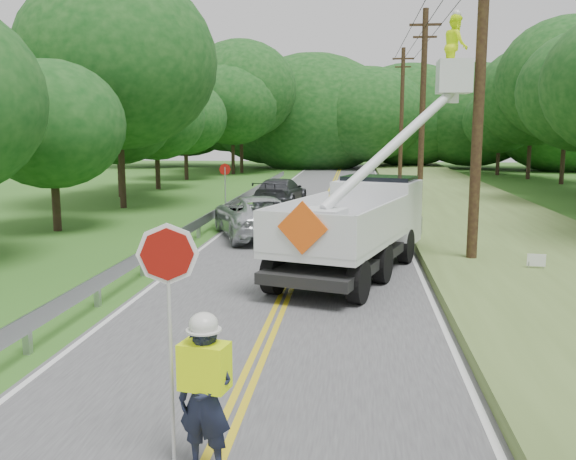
# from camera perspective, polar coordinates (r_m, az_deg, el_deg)

# --- Properties ---
(ground) EXTENTS (140.00, 140.00, 0.00)m
(ground) POSITION_cam_1_polar(r_m,az_deg,el_deg) (9.84, -3.96, -14.35)
(ground) COLOR #30611E
(ground) RESTS_ON ground
(road) EXTENTS (7.20, 96.00, 0.03)m
(road) POSITION_cam_1_polar(r_m,az_deg,el_deg) (23.26, 2.16, -0.48)
(road) COLOR #444446
(road) RESTS_ON ground
(guardrail) EXTENTS (0.18, 48.00, 0.77)m
(guardrail) POSITION_cam_1_polar(r_m,az_deg,el_deg) (24.67, -7.03, 1.29)
(guardrail) COLOR #A3A6AC
(guardrail) RESTS_ON ground
(utility_poles) EXTENTS (1.60, 43.30, 10.00)m
(utility_poles) POSITION_cam_1_polar(r_m,az_deg,el_deg) (26.13, 13.98, 11.90)
(utility_poles) COLOR black
(utility_poles) RESTS_ON ground
(tall_grass_verge) EXTENTS (7.00, 96.00, 0.30)m
(tall_grass_verge) POSITION_cam_1_polar(r_m,az_deg,el_deg) (23.81, 19.47, -0.44)
(tall_grass_verge) COLOR #566B33
(tall_grass_verge) RESTS_ON ground
(treeline_left) EXTENTS (11.64, 55.68, 12.13)m
(treeline_left) POSITION_cam_1_polar(r_m,az_deg,el_deg) (42.56, -9.95, 12.30)
(treeline_left) COLOR #332319
(treeline_left) RESTS_ON ground
(treeline_horizon) EXTENTS (57.14, 14.97, 12.70)m
(treeline_horizon) POSITION_cam_1_polar(r_m,az_deg,el_deg) (64.99, 7.08, 10.55)
(treeline_horizon) COLOR #0F3F13
(treeline_horizon) RESTS_ON ground
(flagger) EXTENTS (1.14, 0.54, 2.89)m
(flagger) POSITION_cam_1_polar(r_m,az_deg,el_deg) (7.26, -7.80, -14.25)
(flagger) COLOR #191E33
(flagger) RESTS_ON road
(bucket_truck) EXTENTS (5.41, 7.60, 7.02)m
(bucket_truck) POSITION_cam_1_polar(r_m,az_deg,el_deg) (17.73, 7.46, 1.58)
(bucket_truck) COLOR black
(bucket_truck) RESTS_ON road
(suv_silver) EXTENTS (4.34, 6.04, 1.53)m
(suv_silver) POSITION_cam_1_polar(r_m,az_deg,el_deg) (22.87, -2.98, 1.31)
(suv_silver) COLOR silver
(suv_silver) RESTS_ON road
(suv_darkgrey) EXTENTS (2.55, 5.21, 1.46)m
(suv_darkgrey) POSITION_cam_1_polar(r_m,az_deg,el_deg) (32.03, -0.70, 3.53)
(suv_darkgrey) COLOR #37393D
(suv_darkgrey) RESTS_ON road
(stop_sign_permanent) EXTENTS (0.47, 0.28, 2.48)m
(stop_sign_permanent) POSITION_cam_1_polar(r_m,az_deg,el_deg) (27.54, -5.85, 4.42)
(stop_sign_permanent) COLOR #A3A6AC
(stop_sign_permanent) RESTS_ON ground
(yard_sign) EXTENTS (0.47, 0.09, 0.68)m
(yard_sign) POSITION_cam_1_polar(r_m,az_deg,el_deg) (17.66, 22.03, -2.70)
(yard_sign) COLOR white
(yard_sign) RESTS_ON ground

